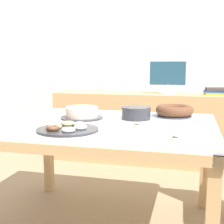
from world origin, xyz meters
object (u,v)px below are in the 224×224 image
plate_stack (136,113)px  tealight_centre (54,110)px  computer_monitor (168,77)px  cake_golden_bundt (174,111)px  cake_chocolate_round (82,113)px  pastry_platter (67,129)px  tealight_near_cakes (76,111)px  tealight_left_edge (175,138)px  tealight_right_edge (137,125)px  book_stack (215,91)px

plate_stack → tealight_centre: bearing=165.8°
computer_monitor → cake_golden_bundt: 1.25m
plate_stack → cake_chocolate_round: bearing=-170.0°
pastry_platter → computer_monitor: bearing=76.7°
tealight_near_cakes → cake_golden_bundt: bearing=-3.1°
pastry_platter → plate_stack: (0.33, 0.50, 0.03)m
cake_golden_bundt → tealight_left_edge: (0.04, -0.76, -0.03)m
plate_stack → tealight_left_edge: size_ratio=5.25×
cake_golden_bundt → tealight_right_edge: (-0.21, -0.46, -0.03)m
tealight_near_cakes → tealight_left_edge: bearing=-42.8°
tealight_near_cakes → computer_monitor: bearing=60.3°
pastry_platter → tealight_centre: bearing=120.4°
pastry_platter → tealight_left_edge: size_ratio=9.38×
cake_golden_bundt → tealight_near_cakes: (-0.82, 0.04, -0.03)m
cake_chocolate_round → cake_golden_bundt: size_ratio=1.10×
pastry_platter → tealight_right_edge: pastry_platter is taller
tealight_right_edge → tealight_near_cakes: (-0.61, 0.51, 0.00)m
tealight_left_edge → computer_monitor: bearing=95.6°
cake_chocolate_round → pastry_platter: (0.06, -0.43, -0.03)m
computer_monitor → plate_stack: bearing=-94.8°
cake_golden_bundt → tealight_near_cakes: bearing=176.9°
tealight_right_edge → tealight_left_edge: size_ratio=1.00×
book_stack → tealight_near_cakes: (-1.20, -1.18, -0.09)m
plate_stack → tealight_left_edge: bearing=-61.7°
book_stack → pastry_platter: 2.13m
cake_golden_bundt → pastry_platter: 0.90m
cake_chocolate_round → pastry_platter: 0.43m
book_stack → plate_stack: bearing=-114.6°
tealight_left_edge → tealight_near_cakes: bearing=137.2°
book_stack → tealight_right_edge: size_ratio=6.24×
tealight_right_edge → tealight_near_cakes: same height
cake_golden_bundt → book_stack: bearing=72.9°
tealight_right_edge → tealight_left_edge: same height
plate_stack → tealight_near_cakes: 0.60m
pastry_platter → tealight_right_edge: bearing=28.5°
tealight_centre → tealight_near_cakes: bearing=12.1°
cake_golden_bundt → plate_stack: bearing=-146.1°
tealight_centre → tealight_near_cakes: same height
cake_chocolate_round → plate_stack: plate_stack is taller
computer_monitor → tealight_right_edge: computer_monitor is taller
cake_chocolate_round → tealight_centre: 0.42m
pastry_platter → tealight_left_edge: 0.65m
tealight_right_edge → tealight_near_cakes: 0.80m
cake_golden_bundt → tealight_right_edge: cake_golden_bundt is taller
book_stack → plate_stack: size_ratio=1.19×
pastry_platter → tealight_left_edge: bearing=-7.1°
computer_monitor → tealight_centre: (-0.85, -1.21, -0.24)m
cake_golden_bundt → plate_stack: size_ratio=1.36×
cake_chocolate_round → tealight_left_edge: cake_chocolate_round is taller
computer_monitor → pastry_platter: size_ratio=1.13×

